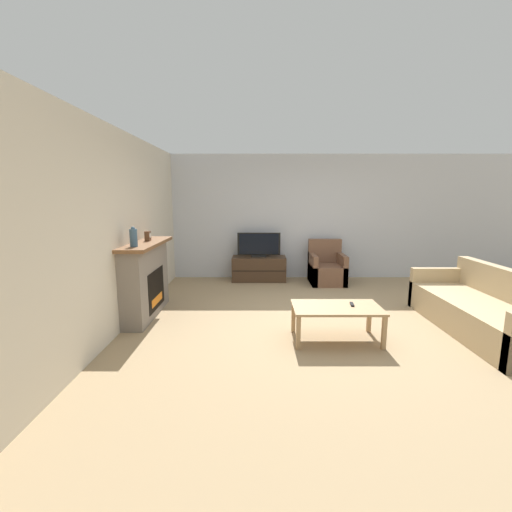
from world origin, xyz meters
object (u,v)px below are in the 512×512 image
fireplace (146,279)px  couch (485,312)px  tv (259,246)px  coffee_table (337,310)px  remote (352,304)px  mantel_clock (148,236)px  tv_stand (259,269)px  mantel_vase_left (133,237)px  armchair (327,269)px

fireplace → couch: fireplace is taller
tv → couch: bearing=-43.7°
coffee_table → remote: bearing=14.9°
coffee_table → couch: couch is taller
mantel_clock → tv: mantel_clock is taller
fireplace → tv_stand: bearing=51.9°
fireplace → mantel_clock: (0.02, 0.15, 0.63)m
fireplace → mantel_vase_left: (0.02, -0.46, 0.68)m
mantel_vase_left → couch: mantel_vase_left is taller
fireplace → coffee_table: size_ratio=1.39×
tv → couch: (3.00, -2.87, -0.49)m
armchair → couch: 3.09m
couch → mantel_vase_left: bearing=177.5°
armchair → coffee_table: (-0.47, -2.92, 0.10)m
tv → armchair: (1.42, -0.22, -0.47)m
fireplace → remote: size_ratio=9.89×
mantel_vase_left → tv_stand: size_ratio=0.24×
mantel_clock → tv: bearing=50.2°
armchair → remote: armchair is taller
tv_stand → coffee_table: 3.28m
armchair → couch: (1.58, -2.66, -0.01)m
tv_stand → couch: bearing=-43.8°
tv_stand → remote: bearing=-69.5°
armchair → couch: bearing=-59.3°
fireplace → remote: (2.89, -0.87, -0.12)m
mantel_vase_left → tv: size_ratio=0.30×
tv → armchair: size_ratio=1.02×
mantel_clock → tv_stand: mantel_clock is taller
tv → mantel_vase_left: bearing=-122.8°
armchair → coffee_table: bearing=-99.2°
tv → couch: 4.18m
mantel_clock → armchair: size_ratio=0.17×
tv → armchair: tv is taller
armchair → remote: size_ratio=5.84×
remote → mantel_clock: bearing=168.0°
couch → remote: bearing=-173.5°
mantel_vase_left → mantel_clock: bearing=89.9°
mantel_clock → tv_stand: 2.84m
mantel_clock → tv: 2.71m
armchair → coffee_table: armchair is taller
tv_stand → tv: (0.00, -0.00, 0.50)m
armchair → coffee_table: size_ratio=0.82×
fireplace → remote: bearing=-16.8°
fireplace → remote: 3.02m
remote → couch: 1.87m
tv → couch: size_ratio=0.40×
mantel_clock → remote: mantel_clock is taller
armchair → couch: size_ratio=0.39×
mantel_vase_left → remote: size_ratio=1.77×
mantel_vase_left → couch: 4.82m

